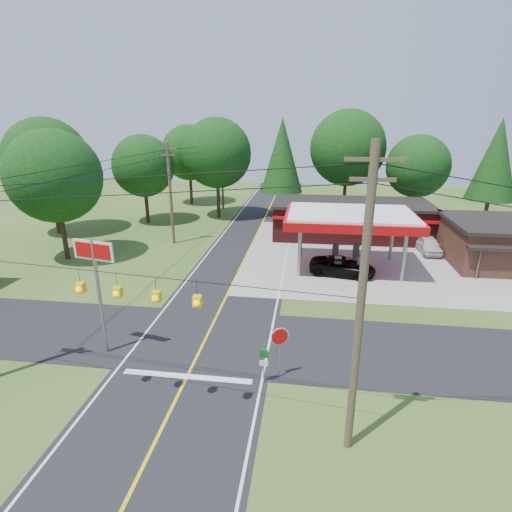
# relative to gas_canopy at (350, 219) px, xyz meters

# --- Properties ---
(ground) EXTENTS (120.00, 120.00, 0.00)m
(ground) POSITION_rel_gas_canopy_xyz_m (-9.00, -13.00, -4.27)
(ground) COLOR #31531D
(ground) RESTS_ON ground
(main_highway) EXTENTS (8.00, 120.00, 0.02)m
(main_highway) POSITION_rel_gas_canopy_xyz_m (-9.00, -13.00, -4.26)
(main_highway) COLOR black
(main_highway) RESTS_ON ground
(cross_road) EXTENTS (70.00, 7.00, 0.02)m
(cross_road) POSITION_rel_gas_canopy_xyz_m (-9.00, -13.00, -4.25)
(cross_road) COLOR black
(cross_road) RESTS_ON ground
(lane_center_yellow) EXTENTS (0.15, 110.00, 0.00)m
(lane_center_yellow) POSITION_rel_gas_canopy_xyz_m (-9.00, -13.00, -4.24)
(lane_center_yellow) COLOR yellow
(lane_center_yellow) RESTS_ON main_highway
(gas_canopy) EXTENTS (10.60, 7.40, 4.88)m
(gas_canopy) POSITION_rel_gas_canopy_xyz_m (0.00, 0.00, 0.00)
(gas_canopy) COLOR gray
(gas_canopy) RESTS_ON ground
(convenience_store) EXTENTS (16.40, 7.55, 3.80)m
(convenience_store) POSITION_rel_gas_canopy_xyz_m (1.00, 9.98, -2.35)
(convenience_store) COLOR #4C1615
(convenience_store) RESTS_ON ground
(utility_pole_near_right) EXTENTS (1.80, 0.30, 11.50)m
(utility_pole_near_right) POSITION_rel_gas_canopy_xyz_m (-1.50, -20.00, 1.69)
(utility_pole_near_right) COLOR #473828
(utility_pole_near_right) RESTS_ON ground
(utility_pole_far_left) EXTENTS (1.80, 0.30, 10.00)m
(utility_pole_far_left) POSITION_rel_gas_canopy_xyz_m (-17.00, 5.00, 0.93)
(utility_pole_far_left) COLOR #473828
(utility_pole_far_left) RESTS_ON ground
(utility_pole_north) EXTENTS (0.30, 0.30, 9.50)m
(utility_pole_north) POSITION_rel_gas_canopy_xyz_m (-15.50, 22.00, 0.48)
(utility_pole_north) COLOR #473828
(utility_pole_north) RESTS_ON ground
(overhead_beacons) EXTENTS (17.04, 2.04, 1.03)m
(overhead_beacons) POSITION_rel_gas_canopy_xyz_m (-10.00, -19.00, 1.95)
(overhead_beacons) COLOR black
(overhead_beacons) RESTS_ON ground
(treeline_backdrop) EXTENTS (70.27, 51.59, 13.30)m
(treeline_backdrop) POSITION_rel_gas_canopy_xyz_m (-8.18, 11.01, 3.22)
(treeline_backdrop) COLOR #332316
(treeline_backdrop) RESTS_ON ground
(suv_car) EXTENTS (6.04, 6.04, 1.46)m
(suv_car) POSITION_rel_gas_canopy_xyz_m (-0.50, -1.66, -3.54)
(suv_car) COLOR black
(suv_car) RESTS_ON ground
(sedan_car) EXTENTS (4.41, 4.41, 1.49)m
(sedan_car) POSITION_rel_gas_canopy_xyz_m (8.00, 5.27, -3.52)
(sedan_car) COLOR silver
(sedan_car) RESTS_ON ground
(big_stop_sign) EXTENTS (2.35, 0.60, 6.44)m
(big_stop_sign) POSITION_rel_gas_canopy_xyz_m (-14.00, -15.01, 0.48)
(big_stop_sign) COLOR gray
(big_stop_sign) RESTS_ON ground
(octagonal_stop_sign) EXTENTS (0.87, 0.43, 2.75)m
(octagonal_stop_sign) POSITION_rel_gas_canopy_xyz_m (-4.50, -16.01, -2.19)
(octagonal_stop_sign) COLOR gray
(octagonal_stop_sign) RESTS_ON ground
(route_sign_post) EXTENTS (0.43, 0.09, 2.08)m
(route_sign_post) POSITION_rel_gas_canopy_xyz_m (-5.20, -16.52, -3.03)
(route_sign_post) COLOR gray
(route_sign_post) RESTS_ON ground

